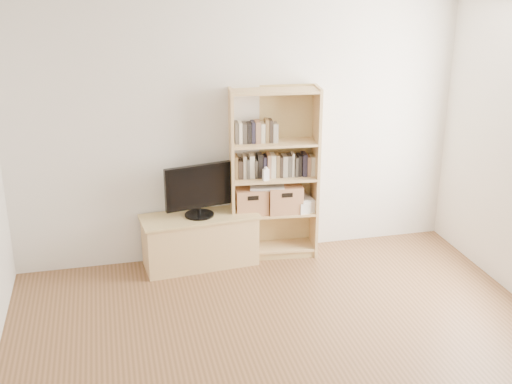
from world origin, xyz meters
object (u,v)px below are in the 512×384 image
object	(u,v)px
baby_monitor	(266,175)
laptop	(267,186)
basket_right	(284,198)
basket_left	(251,200)
bookshelf	(274,175)
television	(199,190)
tv_stand	(200,241)

from	to	relation	value
baby_monitor	laptop	world-z (taller)	baby_monitor
basket_right	laptop	bearing A→B (deg)	178.42
basket_left	basket_right	world-z (taller)	basket_right
bookshelf	television	xyz separation A→B (m)	(-0.77, -0.05, -0.08)
bookshelf	laptop	bearing A→B (deg)	-174.68
baby_monitor	basket_left	size ratio (longest dim) A/B	0.36
tv_stand	laptop	distance (m)	0.87
basket_left	basket_right	distance (m)	0.34
tv_stand	laptop	world-z (taller)	laptop
basket_left	tv_stand	bearing A→B (deg)	-169.60
baby_monitor	basket_right	distance (m)	0.37
tv_stand	basket_right	xyz separation A→B (m)	(0.88, 0.04, 0.37)
baby_monitor	television	bearing A→B (deg)	167.41
laptop	bookshelf	bearing A→B (deg)	12.60
basket_left	television	bearing A→B (deg)	-169.60
baby_monitor	basket_left	world-z (taller)	baby_monitor
bookshelf	laptop	world-z (taller)	bookshelf
baby_monitor	laptop	bearing A→B (deg)	57.62
tv_stand	bookshelf	world-z (taller)	bookshelf
tv_stand	laptop	xyz separation A→B (m)	(0.70, 0.05, 0.51)
baby_monitor	basket_left	bearing A→B (deg)	130.62
bookshelf	basket_right	distance (m)	0.27
basket_left	baby_monitor	bearing A→B (deg)	-36.88
basket_right	basket_left	bearing A→B (deg)	177.91
bookshelf	baby_monitor	distance (m)	0.14
basket_right	laptop	xyz separation A→B (m)	(-0.18, 0.02, 0.14)
television	baby_monitor	distance (m)	0.68
television	baby_monitor	size ratio (longest dim) A/B	5.83
tv_stand	basket_right	world-z (taller)	basket_right
tv_stand	baby_monitor	world-z (taller)	baby_monitor
basket_right	baby_monitor	bearing A→B (deg)	-157.75
baby_monitor	tv_stand	bearing A→B (deg)	167.41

